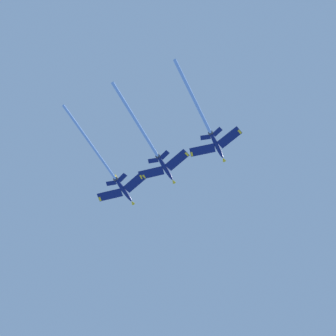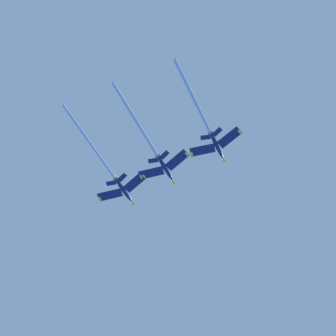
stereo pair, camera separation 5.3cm
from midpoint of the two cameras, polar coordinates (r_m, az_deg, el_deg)
jet_inner_left at (r=181.98m, az=-6.34°, el=-0.70°), size 44.93×19.75×14.01m
jet_centre at (r=177.68m, az=-1.69°, el=2.21°), size 43.37×19.73×13.15m
jet_inner_right at (r=176.28m, az=4.44°, el=4.80°), size 41.37×19.62×12.74m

